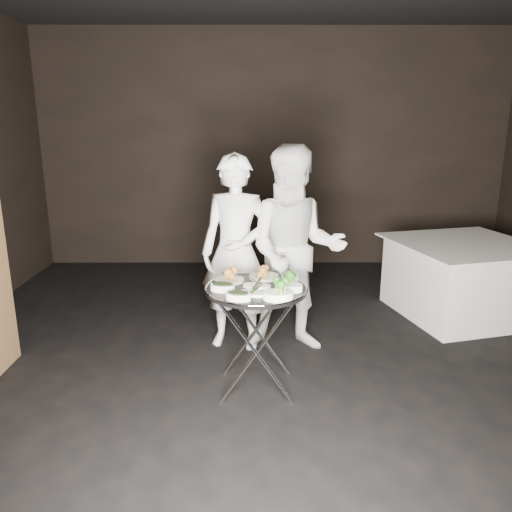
{
  "coord_description": "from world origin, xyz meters",
  "views": [
    {
      "loc": [
        -0.25,
        -3.07,
        1.87
      ],
      "look_at": [
        -0.24,
        0.32,
        0.95
      ],
      "focal_mm": 35.0,
      "sensor_mm": 36.0,
      "label": 1
    }
  ],
  "objects_px": {
    "dining_table": "(462,279)",
    "serving_tray": "(256,289)",
    "tray_stand": "(256,334)",
    "waiter_right": "(295,251)",
    "waiter_left": "(236,253)"
  },
  "relations": [
    {
      "from": "tray_stand",
      "to": "dining_table",
      "type": "height_order",
      "value": "tray_stand"
    },
    {
      "from": "waiter_left",
      "to": "dining_table",
      "type": "distance_m",
      "value": 2.35
    },
    {
      "from": "serving_tray",
      "to": "waiter_left",
      "type": "distance_m",
      "value": 0.77
    },
    {
      "from": "dining_table",
      "to": "serving_tray",
      "type": "bearing_deg",
      "value": -144.93
    },
    {
      "from": "tray_stand",
      "to": "waiter_left",
      "type": "bearing_deg",
      "value": 102.26
    },
    {
      "from": "tray_stand",
      "to": "serving_tray",
      "type": "xyz_separation_m",
      "value": [
        -0.0,
        0.0,
        0.34
      ]
    },
    {
      "from": "waiter_right",
      "to": "dining_table",
      "type": "distance_m",
      "value": 1.94
    },
    {
      "from": "waiter_left",
      "to": "waiter_right",
      "type": "distance_m",
      "value": 0.49
    },
    {
      "from": "waiter_left",
      "to": "waiter_right",
      "type": "height_order",
      "value": "waiter_right"
    },
    {
      "from": "dining_table",
      "to": "waiter_left",
      "type": "bearing_deg",
      "value": -162.75
    },
    {
      "from": "tray_stand",
      "to": "waiter_right",
      "type": "relative_size",
      "value": 0.44
    },
    {
      "from": "tray_stand",
      "to": "waiter_left",
      "type": "distance_m",
      "value": 0.86
    },
    {
      "from": "serving_tray",
      "to": "dining_table",
      "type": "distance_m",
      "value": 2.53
    },
    {
      "from": "tray_stand",
      "to": "serving_tray",
      "type": "relative_size",
      "value": 1.05
    },
    {
      "from": "waiter_right",
      "to": "dining_table",
      "type": "relative_size",
      "value": 1.33
    }
  ]
}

